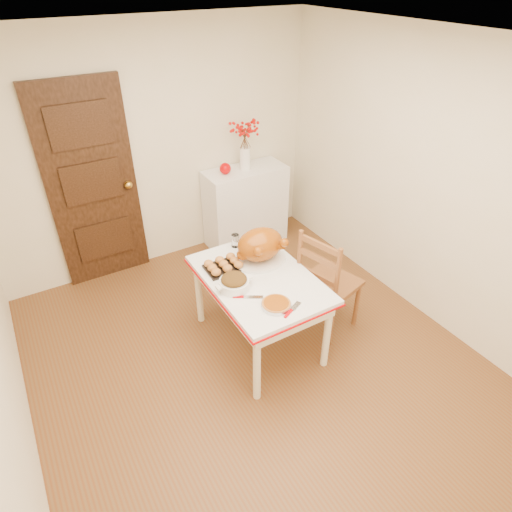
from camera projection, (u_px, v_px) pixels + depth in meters
floor at (256, 363)px, 3.78m from camera, size 3.50×4.00×0.00m
ceiling at (257, 45)px, 2.39m from camera, size 3.50×4.00×0.00m
wall_back at (157, 151)px, 4.51m from camera, size 3.50×0.00×2.50m
wall_right at (429, 186)px, 3.83m from camera, size 0.00×4.00×2.50m
door_back at (93, 187)px, 4.32m from camera, size 0.85×0.06×2.06m
sideboard at (246, 207)px, 5.18m from camera, size 0.94×0.42×0.94m
kitchen_table at (259, 310)px, 3.81m from camera, size 0.83×1.21×0.72m
chair_oak at (329, 281)px, 3.90m from camera, size 0.56×0.56×1.04m
berry_vase at (245, 147)px, 4.77m from camera, size 0.27×0.27×0.51m
apple at (225, 168)px, 4.77m from camera, size 0.12×0.12×0.12m
turkey_platter at (260, 246)px, 3.72m from camera, size 0.54×0.46×0.30m
pumpkin_pie at (276, 304)px, 3.29m from camera, size 0.29×0.29×0.05m
stuffing_dish at (234, 282)px, 3.45m from camera, size 0.33×0.27×0.12m
rolls_tray at (224, 265)px, 3.68m from camera, size 0.31×0.24×0.08m
pie_server at (292, 309)px, 3.26m from camera, size 0.22×0.15×0.01m
carving_knife at (248, 297)px, 3.39m from camera, size 0.23×0.17×0.01m
drinking_glass at (235, 241)px, 3.96m from camera, size 0.09×0.09×0.12m
shaker_pair at (260, 237)px, 4.03m from camera, size 0.11×0.07×0.10m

